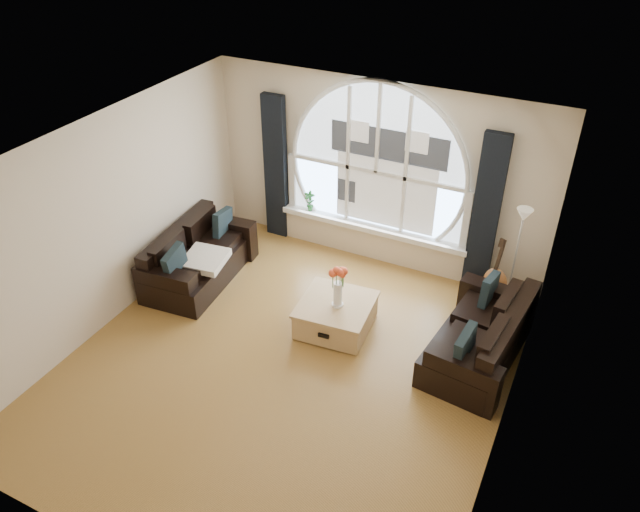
{
  "coord_description": "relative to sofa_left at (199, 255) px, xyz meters",
  "views": [
    {
      "loc": [
        2.75,
        -4.7,
        5.2
      ],
      "look_at": [
        0.0,
        0.9,
        1.05
      ],
      "focal_mm": 34.5,
      "sensor_mm": 36.0,
      "label": 1
    }
  ],
  "objects": [
    {
      "name": "attic_slope",
      "position": [
        4.18,
        -1.04,
        1.95
      ],
      "size": [
        0.92,
        5.5,
        0.72
      ],
      "primitive_type": "cube",
      "color": "silver",
      "rests_on": "ground"
    },
    {
      "name": "neighbor_house",
      "position": [
        2.13,
        1.66,
        1.1
      ],
      "size": [
        1.7,
        0.02,
        1.5
      ],
      "primitive_type": "cube",
      "color": "silver",
      "rests_on": "wall_back"
    },
    {
      "name": "ground",
      "position": [
        1.98,
        -1.04,
        -0.4
      ],
      "size": [
        5.0,
        5.5,
        0.01
      ],
      "primitive_type": "cube",
      "color": "brown",
      "rests_on": "ground"
    },
    {
      "name": "vase_flowers",
      "position": [
        2.25,
        -0.18,
        0.39
      ],
      "size": [
        0.24,
        0.24,
        0.7
      ],
      "primitive_type": "cube",
      "color": "white",
      "rests_on": "coffee_chest"
    },
    {
      "name": "ceiling",
      "position": [
        1.98,
        -1.04,
        2.3
      ],
      "size": [
        5.0,
        5.5,
        0.01
      ],
      "primitive_type": "cube",
      "color": "silver",
      "rests_on": "ground"
    },
    {
      "name": "sofa_right",
      "position": [
        3.97,
        0.09,
        0.0
      ],
      "size": [
        1.06,
        1.81,
        0.76
      ],
      "primitive_type": "cube",
      "rotation": [
        0.0,
        0.0,
        -0.12
      ],
      "color": "black",
      "rests_on": "ground"
    },
    {
      "name": "window_sill",
      "position": [
        1.98,
        1.61,
        0.11
      ],
      "size": [
        2.9,
        0.22,
        0.08
      ],
      "primitive_type": "cube",
      "color": "white",
      "rests_on": "wall_back"
    },
    {
      "name": "wall_left",
      "position": [
        -0.52,
        -1.04,
        0.95
      ],
      "size": [
        0.01,
        5.5,
        2.7
      ],
      "primitive_type": "cube",
      "color": "beige",
      "rests_on": "ground"
    },
    {
      "name": "guitar",
      "position": [
        3.9,
        1.33,
        0.13
      ],
      "size": [
        0.42,
        0.35,
        1.06
      ],
      "primitive_type": "cube",
      "rotation": [
        0.0,
        0.0,
        -0.37
      ],
      "color": "#995626",
      "rests_on": "ground"
    },
    {
      "name": "curtain_left",
      "position": [
        0.38,
        1.59,
        0.75
      ],
      "size": [
        0.35,
        0.12,
        2.3
      ],
      "primitive_type": "cube",
      "color": "black",
      "rests_on": "ground"
    },
    {
      "name": "potted_plant",
      "position": [
        0.95,
        1.61,
        0.31
      ],
      "size": [
        0.19,
        0.15,
        0.32
      ],
      "primitive_type": "imported",
      "rotation": [
        0.0,
        0.0,
        0.25
      ],
      "color": "#1E6023",
      "rests_on": "window_sill"
    },
    {
      "name": "arched_window",
      "position": [
        1.98,
        1.68,
        1.23
      ],
      "size": [
        2.6,
        0.06,
        2.15
      ],
      "primitive_type": "cube",
      "color": "silver",
      "rests_on": "wall_back"
    },
    {
      "name": "wall_front",
      "position": [
        1.98,
        -3.79,
        0.95
      ],
      "size": [
        5.0,
        0.01,
        2.7
      ],
      "primitive_type": "cube",
      "color": "beige",
      "rests_on": "ground"
    },
    {
      "name": "coffee_chest",
      "position": [
        2.21,
        -0.14,
        -0.18
      ],
      "size": [
        0.98,
        0.98,
        0.44
      ],
      "primitive_type": "cube",
      "rotation": [
        0.0,
        0.0,
        0.09
      ],
      "color": "#A88353",
      "rests_on": "ground"
    },
    {
      "name": "window_frame",
      "position": [
        1.98,
        1.65,
        1.23
      ],
      "size": [
        2.76,
        0.08,
        2.15
      ],
      "primitive_type": "cube",
      "color": "white",
      "rests_on": "wall_back"
    },
    {
      "name": "sofa_left",
      "position": [
        0.0,
        0.0,
        0.0
      ],
      "size": [
        1.01,
        1.8,
        0.77
      ],
      "primitive_type": "cube",
      "rotation": [
        0.0,
        0.0,
        0.09
      ],
      "color": "black",
      "rests_on": "ground"
    },
    {
      "name": "wall_right",
      "position": [
        4.48,
        -1.04,
        0.95
      ],
      "size": [
        0.01,
        5.5,
        2.7
      ],
      "primitive_type": "cube",
      "color": "beige",
      "rests_on": "ground"
    },
    {
      "name": "throw_blanket",
      "position": [
        0.24,
        -0.17,
        0.1
      ],
      "size": [
        0.62,
        0.62,
        0.1
      ],
      "primitive_type": "cube",
      "rotation": [
        0.0,
        0.0,
        0.13
      ],
      "color": "silver",
      "rests_on": "sofa_left"
    },
    {
      "name": "wall_back",
      "position": [
        1.98,
        1.71,
        0.95
      ],
      "size": [
        5.0,
        0.01,
        2.7
      ],
      "primitive_type": "cube",
      "color": "beige",
      "rests_on": "ground"
    },
    {
      "name": "floor_lamp",
      "position": [
        4.11,
        1.11,
        0.4
      ],
      "size": [
        0.24,
        0.24,
        1.6
      ],
      "primitive_type": "cube",
      "color": "#B2B2B2",
      "rests_on": "ground"
    },
    {
      "name": "curtain_right",
      "position": [
        3.58,
        1.59,
        0.75
      ],
      "size": [
        0.35,
        0.12,
        2.3
      ],
      "primitive_type": "cube",
      "color": "black",
      "rests_on": "ground"
    }
  ]
}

